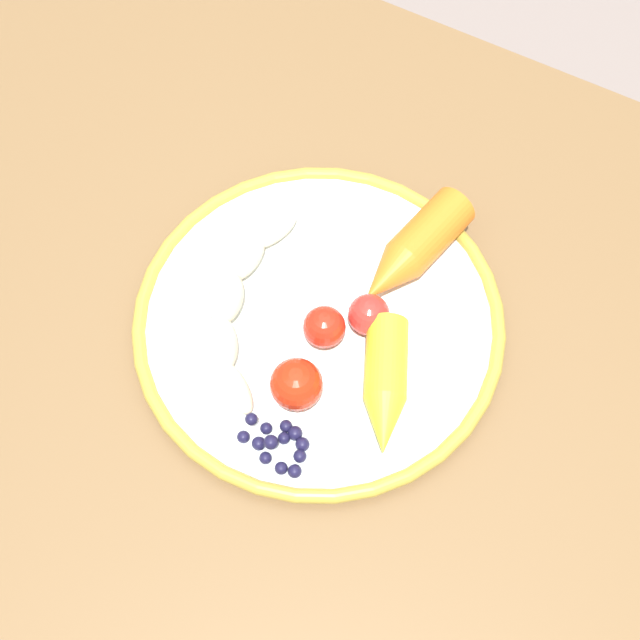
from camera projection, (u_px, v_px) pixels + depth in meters
name	position (u px, v px, depth m)	size (l,w,h in m)	color
ground_plane	(324.00, 510.00, 1.37)	(6.00, 6.00, 0.00)	gray
dining_table	(327.00, 354.00, 0.82)	(1.16, 0.72, 0.71)	brown
plate	(320.00, 322.00, 0.72)	(0.32, 0.32, 0.02)	silver
banana	(237.00, 301.00, 0.71)	(0.10, 0.19, 0.03)	beige
carrot_orange	(413.00, 251.00, 0.72)	(0.07, 0.13, 0.04)	orange
carrot_yellow	(385.00, 386.00, 0.67)	(0.08, 0.12, 0.03)	yellow
blueberry_pile	(278.00, 444.00, 0.66)	(0.06, 0.04, 0.02)	#191638
tomato_near	(371.00, 311.00, 0.70)	(0.04, 0.04, 0.04)	red
tomato_mid	(296.00, 384.00, 0.67)	(0.04, 0.04, 0.04)	red
tomato_far	(324.00, 327.00, 0.69)	(0.04, 0.04, 0.04)	red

